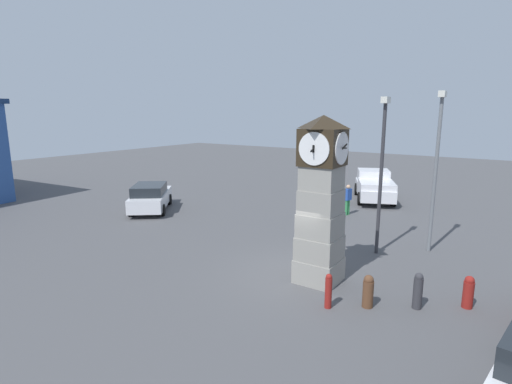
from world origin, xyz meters
name	(u,v)px	position (x,y,z in m)	size (l,w,h in m)	color
ground_plane	(294,273)	(0.00, 0.00, 0.00)	(85.41, 85.41, 0.00)	#4C4C4F
clock_tower	(321,203)	(-0.13, -0.99, 2.71)	(1.65, 1.61, 5.52)	gray
bollard_near_tower	(328,291)	(-1.71, -2.03, 0.53)	(0.20, 0.20, 1.05)	maroon
bollard_mid_row	(368,291)	(-1.02, -2.97, 0.50)	(0.31, 0.31, 0.99)	brown
bollard_far_row	(418,291)	(-0.30, -4.19, 0.55)	(0.26, 0.26, 1.09)	#333338
bollard_end_row	(468,292)	(0.57, -5.41, 0.49)	(0.30, 0.30, 0.98)	maroon
car_end_of_row	(150,197)	(3.43, 11.24, 0.80)	(4.57, 4.13, 1.56)	silver
pickup_truck	(374,186)	(13.29, 1.39, 0.93)	(5.53, 3.92, 1.85)	silver
pedestrian_near_bench	(348,198)	(8.79, 1.44, 0.97)	(0.45, 0.33, 1.69)	#338C4C
street_lamp_near_road	(382,165)	(3.65, -1.78, 3.58)	(0.50, 0.24, 6.17)	#333338
street_lamp_far_side	(436,161)	(5.10, -3.50, 3.69)	(0.50, 0.24, 6.40)	slate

